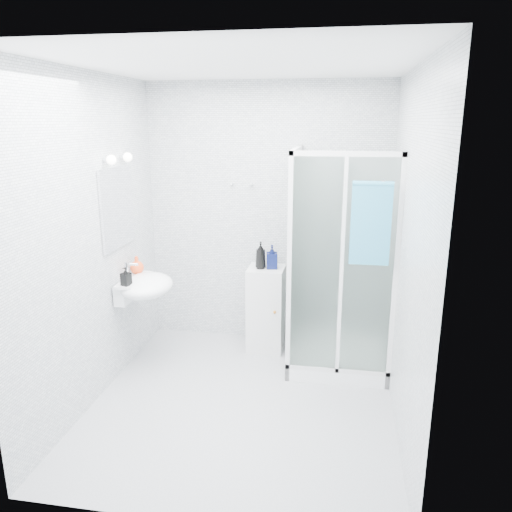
% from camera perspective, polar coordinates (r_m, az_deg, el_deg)
% --- Properties ---
extents(room, '(2.40, 2.60, 2.60)m').
position_cam_1_polar(room, '(3.74, -1.66, 0.86)').
color(room, silver).
rests_on(room, ground).
extents(shower_enclosure, '(0.90, 0.95, 2.00)m').
position_cam_1_polar(shower_enclosure, '(4.67, 8.45, -7.35)').
color(shower_enclosure, white).
rests_on(shower_enclosure, ground).
extents(wall_basin, '(0.46, 0.56, 0.35)m').
position_cam_1_polar(wall_basin, '(4.58, -12.69, -3.37)').
color(wall_basin, white).
rests_on(wall_basin, ground).
extents(mirror, '(0.02, 0.60, 0.70)m').
position_cam_1_polar(mirror, '(4.49, -15.57, 5.34)').
color(mirror, white).
rests_on(mirror, room).
extents(vanity_lights, '(0.10, 0.40, 0.08)m').
position_cam_1_polar(vanity_lights, '(4.42, -15.37, 10.71)').
color(vanity_lights, silver).
rests_on(vanity_lights, room).
extents(wall_hooks, '(0.23, 0.06, 0.03)m').
position_cam_1_polar(wall_hooks, '(4.94, -1.67, 8.16)').
color(wall_hooks, silver).
rests_on(wall_hooks, room).
extents(storage_cabinet, '(0.35, 0.38, 0.85)m').
position_cam_1_polar(storage_cabinet, '(4.97, 1.14, -6.05)').
color(storage_cabinet, silver).
rests_on(storage_cabinet, ground).
extents(hand_towel, '(0.31, 0.05, 0.66)m').
position_cam_1_polar(hand_towel, '(4.00, 13.00, 3.84)').
color(hand_towel, teal).
rests_on(hand_towel, shower_enclosure).
extents(shampoo_bottle_a, '(0.11, 0.11, 0.26)m').
position_cam_1_polar(shampoo_bottle_a, '(4.78, 0.53, 0.08)').
color(shampoo_bottle_a, black).
rests_on(shampoo_bottle_a, storage_cabinet).
extents(shampoo_bottle_b, '(0.12, 0.12, 0.23)m').
position_cam_1_polar(shampoo_bottle_b, '(4.80, 1.83, -0.10)').
color(shampoo_bottle_b, '#0A113D').
rests_on(shampoo_bottle_b, storage_cabinet).
extents(soap_dispenser_orange, '(0.13, 0.13, 0.16)m').
position_cam_1_polar(soap_dispenser_orange, '(4.72, -13.47, -0.98)').
color(soap_dispenser_orange, '#F04B1C').
rests_on(soap_dispenser_orange, wall_basin).
extents(soap_dispenser_black, '(0.09, 0.10, 0.16)m').
position_cam_1_polar(soap_dispenser_black, '(4.40, -14.65, -2.26)').
color(soap_dispenser_black, black).
rests_on(soap_dispenser_black, wall_basin).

